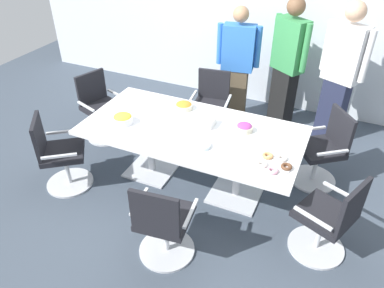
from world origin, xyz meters
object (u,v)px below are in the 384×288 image
Objects in this scene: conference_table at (192,138)px; office_chair_4 at (163,225)px; office_chair_5 at (329,221)px; office_chair_3 at (59,157)px; person_standing_2 at (341,73)px; office_chair_2 at (101,110)px; person_standing_0 at (237,65)px; snack_bowl_candy_mix at (244,127)px; office_chair_1 at (211,108)px; office_chair_0 at (323,152)px; snack_bowl_chips_yellow at (123,119)px; donut_platter at (274,164)px; person_standing_1 at (287,63)px; napkin_pile at (206,122)px; snack_bowl_chips_orange at (184,106)px; plate_stack at (202,145)px.

office_chair_4 reaches higher than conference_table.
office_chair_3 is at bearing 117.21° from office_chair_5.
office_chair_2 is at bearing 46.63° from person_standing_2.
person_standing_0 is (1.31, 2.32, 0.46)m from office_chair_3.
office_chair_1 is at bearing 129.55° from snack_bowl_candy_mix.
person_standing_2 is at bearing 131.10° from office_chair_2.
office_chair_0 and office_chair_1 have the same top height.
snack_bowl_chips_yellow is (-0.71, -1.86, -0.06)m from person_standing_0.
office_chair_1 reaches higher than donut_platter.
office_chair_2 is at bearing 57.81° from office_chair_0.
person_standing_1 is 0.98× the size of person_standing_2.
office_chair_5 is at bearing 154.02° from office_chair_0.
person_standing_0 is 2.18m from donut_platter.
office_chair_0 is 4.98× the size of napkin_pile.
person_standing_0 is at bearing 23.17° from person_standing_2.
snack_bowl_candy_mix is (0.81, -0.18, 0.00)m from snack_bowl_chips_orange.
snack_bowl_chips_orange is at bearing 97.29° from office_chair_3.
donut_platter is at bearing 97.54° from office_chair_5.
office_chair_2 and office_chair_4 have the same top height.
office_chair_4 is at bearing -132.66° from donut_platter.
snack_bowl_candy_mix is 0.99× the size of napkin_pile.
office_chair_3 is 4.96× the size of plate_stack.
person_standing_2 is at bearing -169.01° from office_chair_1.
person_standing_2 is at bearing 79.40° from donut_platter.
snack_bowl_chips_yellow is at bearing 65.51° from person_standing_2.
office_chair_3 is 2.11m from snack_bowl_candy_mix.
snack_bowl_chips_orange is 0.61× the size of donut_platter.
person_standing_0 reaches higher than conference_table.
office_chair_5 is 4.98× the size of napkin_pile.
office_chair_3 is 1.71m from napkin_pile.
person_standing_2 is at bearing 60.94° from office_chair_4.
office_chair_4 is at bearing 86.05° from person_standing_0.
office_chair_0 is 2.32m from snack_bowl_chips_yellow.
office_chair_3 is at bearing -166.10° from plate_stack.
snack_bowl_chips_yellow reaches higher than snack_bowl_candy_mix.
office_chair_4 is at bearing 38.20° from office_chair_3.
person_standing_2 is (0.70, -0.11, 0.03)m from person_standing_1.
person_standing_0 is (-0.04, 1.65, 0.24)m from conference_table.
person_standing_2 reaches higher than person_standing_1.
office_chair_1 reaches higher than snack_bowl_candy_mix.
snack_bowl_candy_mix is 0.53× the size of donut_platter.
office_chair_5 is at bearing 58.13° from office_chair_3.
person_standing_1 is 10.03× the size of napkin_pile.
office_chair_5 is at bearing 120.67° from person_standing_2.
person_standing_2 reaches higher than snack_bowl_chips_orange.
office_chair_1 is 1.09m from napkin_pile.
office_chair_0 is at bearing 135.60° from person_standing_0.
person_standing_1 is at bearing 178.49° from person_standing_0.
office_chair_1 is 0.48× the size of person_standing_2.
person_standing_0 is 1.53m from napkin_pile.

